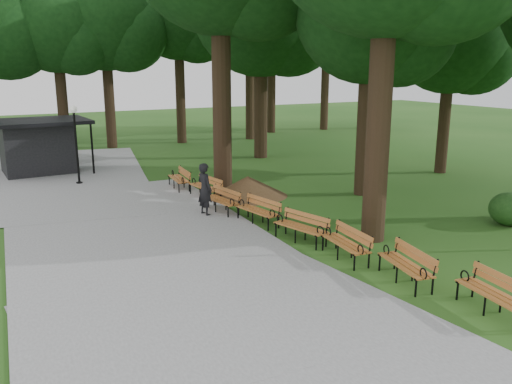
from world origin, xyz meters
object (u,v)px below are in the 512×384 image
person (205,189)px  lamp_post (75,129)px  bench_4 (258,211)px  lawn_tree_5 (452,33)px  kiosk (37,146)px  bench_7 (179,179)px  lawn_tree_4 (261,6)px  bench_6 (205,187)px  bench_0 (494,295)px  bench_3 (300,228)px  bench_5 (221,200)px  bench_1 (405,265)px  bench_2 (345,244)px  dirt_mound (248,187)px  lawn_tree_1 (370,8)px

person → lamp_post: (-3.09, 7.22, 1.54)m
bench_4 → lawn_tree_5: 13.98m
kiosk → bench_7: bearing=-56.5°
bench_7 → lawn_tree_4: 11.76m
bench_6 → bench_7: (-0.39, 2.00, 0.00)m
bench_0 → bench_3: (-1.09, 5.89, 0.00)m
lawn_tree_5 → bench_3: bearing=-154.4°
bench_3 → bench_5: bearing=176.1°
person → bench_6: 2.51m
bench_4 → bench_5: bearing=-174.9°
person → bench_3: bearing=-173.2°
bench_5 → lawn_tree_4: size_ratio=0.16×
kiosk → bench_1: 19.64m
bench_2 → bench_7: bearing=-167.9°
bench_3 → lawn_tree_4: lawn_tree_4 is taller
bench_1 → bench_3: 3.80m
bench_2 → bench_3: bearing=-165.3°
lamp_post → dirt_mound: lamp_post is taller
dirt_mound → bench_7: bench_7 is taller
lawn_tree_1 → lawn_tree_4: 9.85m
dirt_mound → lawn_tree_5: 12.37m
bench_2 → bench_0: bearing=16.2°
bench_5 → bench_6: bearing=164.2°
bench_0 → bench_1: (-0.46, 2.15, 0.00)m
dirt_mound → bench_4: size_ratio=1.47×
lawn_tree_4 → lawn_tree_5: (5.81, -8.01, -1.67)m
kiosk → bench_7: size_ratio=2.20×
bench_3 → person: bearing=-175.1°
lawn_tree_1 → bench_7: bearing=145.3°
lawn_tree_1 → lawn_tree_4: (0.54, 9.78, 1.04)m
bench_0 → bench_1: same height
lamp_post → bench_0: (5.62, -17.11, -2.03)m
kiosk → bench_1: size_ratio=2.20×
bench_2 → lawn_tree_5: (11.48, 7.44, 6.20)m
bench_6 → dirt_mound: bearing=60.3°
dirt_mound → bench_3: bench_3 is taller
person → bench_5: 0.82m
lawn_tree_1 → bench_1: bearing=-122.2°
bench_1 → lawn_tree_5: 15.84m
bench_6 → lawn_tree_4: (6.48, 7.40, 7.87)m
bench_3 → bench_1: bearing=-5.4°
lawn_tree_1 → lamp_post: bearing=143.6°
bench_0 → bench_7: size_ratio=1.00×
kiosk → dirt_mound: size_ratio=1.50×
bench_0 → dirt_mound: bearing=-172.6°
bench_3 → bench_4: same height
lamp_post → bench_5: bearing=-62.4°
bench_1 → lawn_tree_1: bearing=159.1°
bench_1 → bench_2: 1.98m
bench_0 → bench_6: bearing=-165.2°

